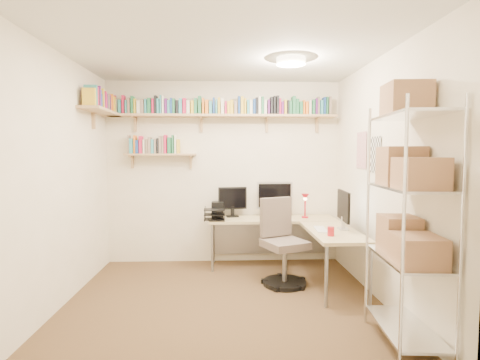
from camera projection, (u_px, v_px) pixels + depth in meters
name	position (u px, v px, depth m)	size (l,w,h in m)	color
ground	(224.00, 302.00, 3.80)	(3.20, 3.20, 0.00)	#48341F
room_shell	(224.00, 150.00, 3.69)	(3.24, 3.04, 2.52)	beige
wall_shelves	(191.00, 115.00, 4.93)	(3.12, 1.09, 0.80)	tan
corner_desk	(278.00, 222.00, 4.78)	(1.74, 1.69, 1.13)	#D0BA87
office_chair	(282.00, 248.00, 4.33)	(0.58, 0.58, 0.99)	black
wire_rack	(408.00, 190.00, 2.89)	(0.47, 0.85, 2.06)	silver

